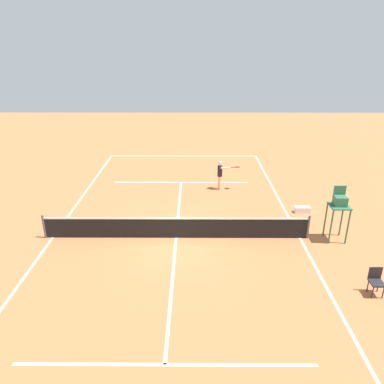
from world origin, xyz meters
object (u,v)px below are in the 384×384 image
Objects in this scene: umpire_chair at (339,205)px; equipment_bag at (302,210)px; player_serving at (221,172)px; courtside_chair_near at (376,280)px; tennis_ball at (235,209)px.

umpire_chair is 3.09m from equipment_bag.
umpire_chair is at bearing 27.34° from player_serving.
player_serving is 10.46m from courtside_chair_near.
equipment_bag reaches higher than tennis_ball.
tennis_ball is at bearing -5.64° from equipment_bag.
courtside_chair_near is 6.37m from equipment_bag.
player_serving is 2.98m from tennis_ball.
player_serving reaches higher than courtside_chair_near.
tennis_ball is 5.21m from umpire_chair.
umpire_chair reaches higher than equipment_bag.
courtside_chair_near is (-0.04, 3.66, -1.07)m from umpire_chair.
courtside_chair_near is at bearing 15.03° from player_serving.
player_serving is 24.91× the size of tennis_ball.
umpire_chair is 2.54× the size of courtside_chair_near.
tennis_ball is 0.03× the size of umpire_chair.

